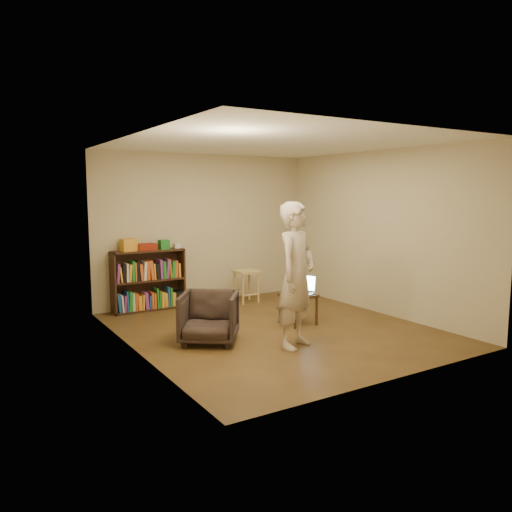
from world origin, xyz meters
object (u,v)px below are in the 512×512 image
side_table (298,299)px  bookshelf (148,284)px  stool (246,276)px  armchair (209,317)px  laptop (302,289)px  person (296,275)px

side_table → bookshelf: bearing=127.7°
bookshelf → side_table: (1.57, -2.04, -0.06)m
stool → armchair: (-1.63, -1.82, -0.13)m
stool → side_table: stool is taller
stool → side_table: 1.69m
stool → laptop: bearing=-91.0°
laptop → person: size_ratio=0.25×
stool → side_table: bearing=-93.5°
side_table → person: 1.22m
person → armchair: bearing=112.9°
bookshelf → laptop: 2.62m
stool → person: size_ratio=0.31×
bookshelf → side_table: bearing=-52.3°
stool → side_table: (-0.10, -1.68, -0.08)m
side_table → person: person is taller
stool → armchair: armchair is taller
stool → armchair: size_ratio=0.78×
bookshelf → person: 3.07m
bookshelf → person: (0.90, -2.90, 0.47)m
armchair → laptop: (1.60, 0.13, 0.18)m
armchair → person: (0.85, -0.73, 0.58)m
bookshelf → side_table: bookshelf is taller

